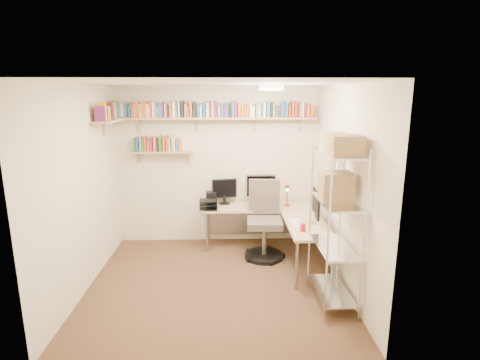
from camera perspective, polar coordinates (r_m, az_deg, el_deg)
name	(u,v)px	position (r m, az deg, el deg)	size (l,w,h in m)	color
ground	(216,283)	(5.02, -3.71, -15.37)	(3.20, 3.20, 0.00)	#482B1E
room_shell	(214,165)	(4.50, -3.94, 2.28)	(3.24, 3.04, 2.52)	beige
wall_shelves	(188,118)	(5.76, -7.88, 9.31)	(3.12, 1.09, 0.80)	tan
corner_desk	(263,211)	(5.71, 3.45, -4.68)	(1.76, 1.72, 1.15)	beige
office_chair	(264,225)	(5.60, 3.72, -6.92)	(0.60, 0.61, 1.14)	black
wire_rack	(337,182)	(4.21, 14.61, -0.23)	(0.40, 0.81, 1.97)	silver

